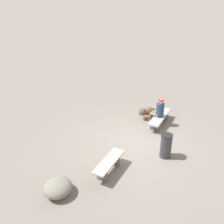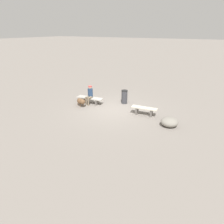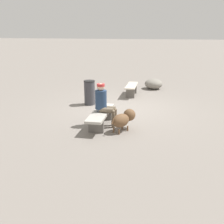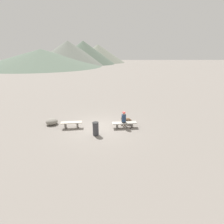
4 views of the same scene
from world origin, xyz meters
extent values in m
cube|color=gray|center=(0.00, 0.00, -0.03)|extent=(210.00, 210.00, 0.06)
cube|color=#605B56|center=(-2.49, -0.17, 0.21)|extent=(0.15, 0.36, 0.42)
cube|color=#605B56|center=(-1.62, -0.07, 0.21)|extent=(0.15, 0.36, 0.42)
cube|color=beige|center=(-2.06, -0.12, 0.45)|extent=(1.57, 0.59, 0.06)
cube|color=#605B56|center=(1.35, -0.17, 0.18)|extent=(0.15, 0.43, 0.36)
cube|color=#605B56|center=(2.45, -0.05, 0.18)|extent=(0.15, 0.43, 0.36)
cube|color=#B2ADA3|center=(1.90, -0.11, 0.40)|extent=(1.88, 0.66, 0.07)
cylinder|color=navy|center=(1.85, -0.12, 0.78)|extent=(0.34, 0.34, 0.55)
sphere|color=beige|center=(1.85, -0.12, 1.16)|extent=(0.22, 0.22, 0.22)
cylinder|color=red|center=(1.85, -0.12, 1.22)|extent=(0.23, 0.23, 0.08)
cylinder|color=#756651|center=(1.93, 0.09, 0.51)|extent=(0.16, 0.41, 0.15)
cylinder|color=#756651|center=(1.93, 0.29, 0.25)|extent=(0.11, 0.11, 0.51)
cylinder|color=#756651|center=(1.75, 0.09, 0.51)|extent=(0.16, 0.41, 0.15)
cylinder|color=#756651|center=(1.75, 0.29, 0.25)|extent=(0.11, 0.11, 0.51)
ellipsoid|color=brown|center=(2.20, 0.59, 0.33)|extent=(0.67, 0.58, 0.37)
sphere|color=brown|center=(1.86, 0.75, 0.41)|extent=(0.35, 0.35, 0.35)
cylinder|color=brown|center=(1.99, 0.58, 0.07)|extent=(0.04, 0.04, 0.15)
cylinder|color=brown|center=(2.08, 0.76, 0.07)|extent=(0.04, 0.04, 0.15)
cylinder|color=brown|center=(2.32, 0.42, 0.07)|extent=(0.04, 0.04, 0.15)
cylinder|color=brown|center=(2.41, 0.60, 0.07)|extent=(0.04, 0.04, 0.15)
cylinder|color=brown|center=(2.49, 0.45, 0.39)|extent=(0.12, 0.08, 0.15)
cylinder|color=#38383D|center=(-0.15, -1.31, 0.45)|extent=(0.41, 0.41, 0.90)
cylinder|color=black|center=(-0.15, -1.31, 0.91)|extent=(0.43, 0.43, 0.03)
ellipsoid|color=gray|center=(-3.74, 0.59, 0.25)|extent=(1.18, 1.15, 0.49)
camera|label=1|loc=(-7.78, -4.17, 5.89)|focal=42.16mm
camera|label=2|loc=(-5.56, 9.90, 4.73)|focal=30.52mm
camera|label=3|loc=(8.51, 2.35, 2.64)|focal=40.35mm
camera|label=4|loc=(0.86, -12.55, 5.50)|focal=28.88mm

